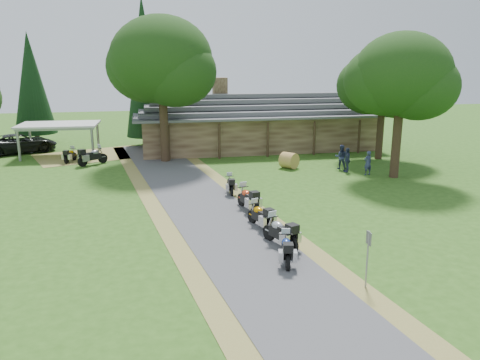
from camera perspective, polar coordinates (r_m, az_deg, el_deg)
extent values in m
plane|color=#2D5417|center=(18.92, 1.14, -9.30)|extent=(120.00, 120.00, 0.00)
plane|color=#4A4A4C|center=(22.48, -2.39, -5.41)|extent=(51.95, 51.95, 0.00)
imported|color=black|center=(44.11, -25.29, 4.59)|extent=(5.10, 6.93, 2.44)
imported|color=navy|center=(33.17, 15.33, 2.27)|extent=(0.63, 0.51, 1.96)
imported|color=navy|center=(34.56, 12.22, 3.02)|extent=(0.70, 0.61, 2.07)
imported|color=navy|center=(33.69, 12.95, 2.66)|extent=(0.56, 0.67, 2.03)
cylinder|color=#A5813C|center=(34.28, 6.00, 2.39)|extent=(1.57, 1.55, 1.16)
cone|color=black|center=(43.41, -11.55, 12.65)|extent=(3.70, 3.70, 13.17)
cone|color=black|center=(48.13, -24.02, 10.13)|extent=(3.78, 3.78, 10.28)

